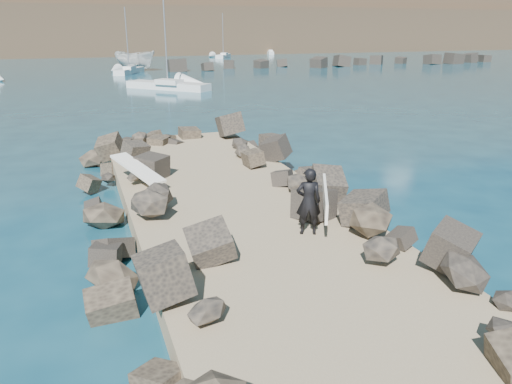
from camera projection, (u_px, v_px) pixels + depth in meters
ground at (244, 232)px, 14.02m from camera, size 800.00×800.00×0.00m
jetty at (270, 251)px, 12.14m from camera, size 6.00×26.00×0.60m
riprap_left at (146, 252)px, 11.59m from camera, size 2.60×22.00×1.00m
riprap_right at (363, 221)px, 13.46m from camera, size 2.60×22.00×1.00m
breakwater_secondary at (350, 62)px, 74.21m from camera, size 52.00×4.00×1.20m
surfboard_resting at (138, 172)px, 16.09m from camera, size 1.55×2.39×0.08m
boat_imported at (135, 60)px, 66.29m from camera, size 6.23×6.94×2.63m
surfer_with_board at (311, 201)px, 12.16m from camera, size 1.28×1.92×1.68m
sailboat_b at (129, 71)px, 61.68m from camera, size 4.35×6.43×7.93m
sailboat_f at (269, 53)px, 105.96m from camera, size 1.97×5.10×6.23m
sailboat_d at (223, 56)px, 93.63m from camera, size 4.53×6.54×8.09m
sailboat_c at (168, 86)px, 46.10m from camera, size 7.06×7.31×9.92m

